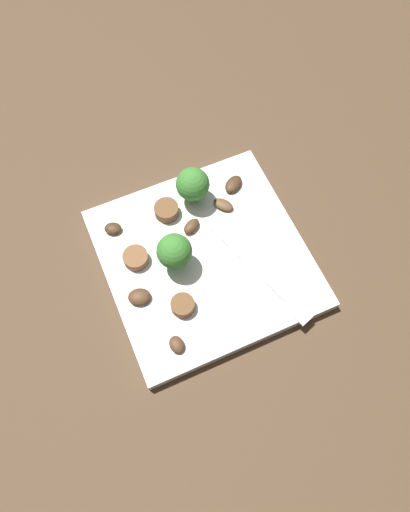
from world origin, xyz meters
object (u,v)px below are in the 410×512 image
at_px(mushroom_1, 177,345).
at_px(mushroom_3, 223,205).
at_px(sausage_slice_0, 136,258).
at_px(mushroom_5, 139,297).
at_px(sausage_slice_1, 167,210).
at_px(sausage_slice_2, 183,305).
at_px(broccoli_floret_0, 193,184).
at_px(broccoli_floret_1, 174,251).
at_px(mushroom_2, 113,229).
at_px(mushroom_4, 191,226).
at_px(fork, 263,277).
at_px(plate, 205,259).
at_px(mushroom_0, 233,184).

xyz_separation_m(mushroom_1, mushroom_3, (-0.15, 0.13, -0.00)).
height_order(sausage_slice_0, mushroom_5, sausage_slice_0).
height_order(sausage_slice_1, sausage_slice_2, sausage_slice_1).
xyz_separation_m(mushroom_3, mushroom_5, (0.08, -0.15, 0.00)).
height_order(broccoli_floret_0, sausage_slice_2, broccoli_floret_0).
bearing_deg(mushroom_5, sausage_slice_0, 164.48).
height_order(broccoli_floret_1, sausage_slice_0, broccoli_floret_1).
xyz_separation_m(mushroom_2, mushroom_5, (0.10, -0.00, 0.00)).
bearing_deg(sausage_slice_0, mushroom_4, 99.81).
height_order(mushroom_1, mushroom_2, same).
distance_m(mushroom_4, mushroom_5, 0.11).
bearing_deg(mushroom_3, mushroom_5, -62.31).
bearing_deg(mushroom_3, sausage_slice_0, -78.37).
xyz_separation_m(fork, mushroom_5, (-0.04, -0.15, 0.00)).
relative_size(broccoli_floret_1, sausage_slice_2, 2.01).
relative_size(plate, broccoli_floret_0, 4.41).
xyz_separation_m(broccoli_floret_0, sausage_slice_1, (0.01, -0.04, -0.03)).
relative_size(mushroom_0, mushroom_3, 1.06).
height_order(mushroom_3, mushroom_4, mushroom_4).
bearing_deg(broccoli_floret_0, broccoli_floret_1, -35.96).
height_order(sausage_slice_2, mushroom_1, sausage_slice_2).
bearing_deg(plate, broccoli_floret_0, 166.83).
bearing_deg(broccoli_floret_0, mushroom_4, -26.03).
bearing_deg(broccoli_floret_1, mushroom_0, 123.20).
xyz_separation_m(mushroom_0, mushroom_2, (-0.00, -0.17, -0.00)).
relative_size(sausage_slice_2, mushroom_3, 1.03).
relative_size(plate, mushroom_5, 8.98).
relative_size(fork, mushroom_2, 7.94).
bearing_deg(mushroom_2, sausage_slice_0, 13.40).
height_order(broccoli_floret_0, mushroom_1, broccoli_floret_0).
height_order(broccoli_floret_0, sausage_slice_1, broccoli_floret_0).
bearing_deg(broccoli_floret_0, mushroom_0, 86.05).
distance_m(mushroom_1, mushroom_4, 0.16).
relative_size(plate, mushroom_0, 8.38).
height_order(broccoli_floret_0, mushroom_4, broccoli_floret_0).
bearing_deg(fork, mushroom_5, -121.80).
relative_size(mushroom_1, mushroom_2, 0.99).
bearing_deg(mushroom_1, mushroom_3, 139.43).
bearing_deg(broccoli_floret_0, sausage_slice_1, -80.41).
xyz_separation_m(broccoli_floret_0, sausage_slice_2, (0.14, -0.07, -0.03)).
distance_m(broccoli_floret_0, broccoli_floret_1, 0.10).
distance_m(sausage_slice_1, mushroom_2, 0.07).
relative_size(broccoli_floret_0, mushroom_2, 2.56).
height_order(fork, mushroom_3, mushroom_3).
relative_size(sausage_slice_0, mushroom_2, 1.44).
relative_size(broccoli_floret_1, mushroom_0, 1.95).
bearing_deg(broccoli_floret_1, mushroom_1, -21.65).
bearing_deg(mushroom_3, mushroom_4, -75.56).
height_order(sausage_slice_1, mushroom_2, sausage_slice_1).
distance_m(fork, sausage_slice_2, 0.11).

